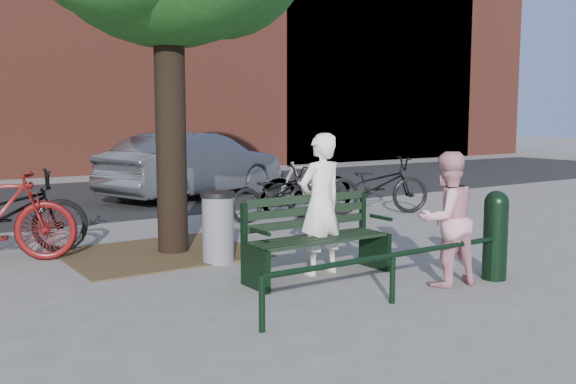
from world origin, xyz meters
TOP-DOWN VIEW (x-y plane):
  - ground at (0.00, 0.00)m, footprint 90.00×90.00m
  - dirt_pit at (-1.00, 2.20)m, footprint 2.40×2.00m
  - road at (0.00, 8.50)m, footprint 40.00×7.00m
  - park_bench at (-0.00, 0.08)m, footprint 1.74×0.54m
  - guard_railing at (0.00, -1.20)m, footprint 3.06×0.06m
  - person_left at (0.13, 0.15)m, footprint 0.63×0.44m
  - person_right at (0.95, -1.02)m, footprint 0.78×0.65m
  - bollard at (1.60, -1.15)m, footprint 0.27×0.27m
  - litter_bin at (-0.58, 1.33)m, footprint 0.43×0.43m
  - bicycle_a at (-2.75, 3.16)m, footprint 2.22×1.02m
  - bicycle_c at (1.78, 3.65)m, footprint 1.80×0.64m
  - bicycle_d at (2.55, 3.77)m, footprint 1.91×0.84m
  - bicycle_e at (3.75, 3.24)m, footprint 2.14×1.47m
  - parked_car at (1.96, 7.23)m, footprint 4.70×2.93m

SIDE VIEW (x-z plane):
  - ground at x=0.00m, z-range 0.00..0.00m
  - road at x=0.00m, z-range 0.00..0.01m
  - dirt_pit at x=-1.00m, z-range 0.00..0.02m
  - guard_railing at x=0.00m, z-range 0.15..0.66m
  - litter_bin at x=-0.58m, z-range 0.01..0.89m
  - bicycle_c at x=1.78m, z-range 0.00..0.95m
  - park_bench at x=0.00m, z-range -0.01..0.97m
  - bicycle_e at x=3.75m, z-range 0.00..1.06m
  - bollard at x=1.60m, z-range 0.04..1.04m
  - bicycle_d at x=2.55m, z-range 0.00..1.11m
  - bicycle_a at x=-2.75m, z-range 0.00..1.12m
  - person_right at x=0.95m, z-range 0.00..1.45m
  - parked_car at x=1.96m, z-range 0.00..1.46m
  - person_left at x=0.13m, z-range 0.00..1.63m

